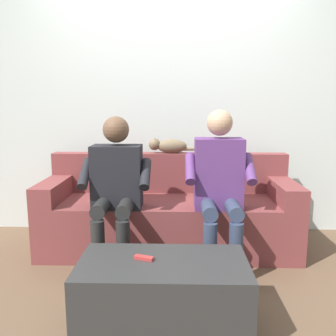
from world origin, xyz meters
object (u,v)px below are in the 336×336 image
at_px(coffee_table, 163,295).
at_px(cat_on_backrest, 168,146).
at_px(person_right_seated, 116,183).
at_px(remote_red, 144,258).
at_px(couch, 168,216).
at_px(person_left_seated, 219,181).

bearing_deg(coffee_table, cat_on_backrest, -89.68).
height_order(coffee_table, cat_on_backrest, cat_on_backrest).
xyz_separation_m(person_right_seated, cat_on_backrest, (-0.39, -0.59, 0.22)).
bearing_deg(remote_red, couch, 104.15).
xyz_separation_m(coffee_table, cat_on_backrest, (0.01, -1.42, 0.68)).
xyz_separation_m(couch, person_right_seated, (0.40, 0.34, 0.37)).
relative_size(coffee_table, remote_red, 8.53).
bearing_deg(cat_on_backrest, remote_red, 85.91).
bearing_deg(cat_on_backrest, person_right_seated, 56.73).
distance_m(coffee_table, cat_on_backrest, 1.58).
distance_m(couch, person_left_seated, 0.66).
bearing_deg(coffee_table, person_right_seated, -64.50).
height_order(person_right_seated, cat_on_backrest, person_right_seated).
bearing_deg(person_left_seated, coffee_table, 64.28).
bearing_deg(person_right_seated, cat_on_backrest, -123.27).
relative_size(person_left_seated, remote_red, 10.99).
relative_size(person_left_seated, person_right_seated, 1.04).
bearing_deg(cat_on_backrest, person_left_seated, 123.99).
height_order(couch, person_left_seated, person_left_seated).
height_order(coffee_table, person_left_seated, person_left_seated).
xyz_separation_m(couch, coffee_table, (0.00, 1.17, -0.09)).
distance_m(couch, remote_red, 1.16).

